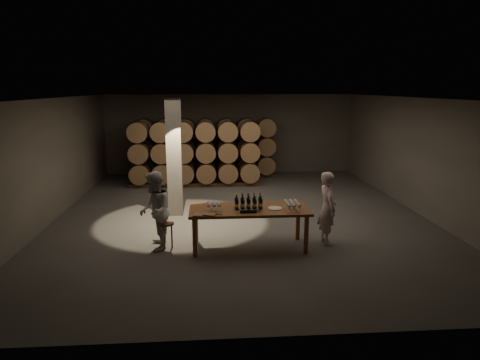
{
  "coord_description": "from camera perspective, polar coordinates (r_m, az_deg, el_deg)",
  "views": [
    {
      "loc": [
        -0.86,
        -11.43,
        3.49
      ],
      "look_at": [
        -0.05,
        -0.51,
        1.1
      ],
      "focal_mm": 32.0,
      "sensor_mm": 36.0,
      "label": 1
    }
  ],
  "objects": [
    {
      "name": "bottle_cluster",
      "position": [
        9.28,
        1.14,
        -3.14
      ],
      "size": [
        0.6,
        0.23,
        0.33
      ],
      "color": "black",
      "rests_on": "tasting_table"
    },
    {
      "name": "lying_bottles",
      "position": [
        8.99,
        1.17,
        -4.18
      ],
      "size": [
        0.44,
        0.07,
        0.07
      ],
      "color": "black",
      "rests_on": "tasting_table"
    },
    {
      "name": "barrel_stack_back",
      "position": [
        16.78,
        -4.55,
        4.42
      ],
      "size": [
        5.48,
        0.95,
        2.31
      ],
      "color": "#55341D",
      "rests_on": "ground"
    },
    {
      "name": "glass_cluster_right",
      "position": [
        9.33,
        6.98,
        -3.13
      ],
      "size": [
        0.3,
        0.52,
        0.16
      ],
      "color": "silver",
      "rests_on": "tasting_table"
    },
    {
      "name": "barrel_stack_front",
      "position": [
        15.41,
        -6.02,
        3.68
      ],
      "size": [
        4.7,
        0.95,
        2.31
      ],
      "color": "#55341D",
      "rests_on": "ground"
    },
    {
      "name": "notebook_near",
      "position": [
        8.86,
        -4.07,
        -4.61
      ],
      "size": [
        0.31,
        0.28,
        0.03
      ],
      "primitive_type": "cube",
      "rotation": [
        0.0,
        0.0,
        -0.32
      ],
      "color": "brown",
      "rests_on": "tasting_table"
    },
    {
      "name": "plate",
      "position": [
        9.34,
        4.68,
        -3.77
      ],
      "size": [
        0.31,
        0.31,
        0.02
      ],
      "primitive_type": "cylinder",
      "color": "white",
      "rests_on": "tasting_table"
    },
    {
      "name": "person_woman",
      "position": [
        9.44,
        -11.31,
        -4.07
      ],
      "size": [
        0.73,
        0.9,
        1.73
      ],
      "primitive_type": "imported",
      "rotation": [
        0.0,
        0.0,
        -1.48
      ],
      "color": "silver",
      "rests_on": "ground"
    },
    {
      "name": "glass_cluster_left",
      "position": [
        9.2,
        -3.49,
        -3.26
      ],
      "size": [
        0.3,
        0.3,
        0.17
      ],
      "color": "silver",
      "rests_on": "tasting_table"
    },
    {
      "name": "pen",
      "position": [
        8.87,
        -2.7,
        -4.64
      ],
      "size": [
        0.13,
        0.04,
        0.01
      ],
      "primitive_type": "cylinder",
      "rotation": [
        0.0,
        1.57,
        -0.21
      ],
      "color": "black",
      "rests_on": "tasting_table"
    },
    {
      "name": "room",
      "position": [
        11.82,
        -8.74,
        2.97
      ],
      "size": [
        12.0,
        12.0,
        12.0
      ],
      "color": "#54524F",
      "rests_on": "ground"
    },
    {
      "name": "person_man",
      "position": [
        9.79,
        11.57,
        -3.69
      ],
      "size": [
        0.45,
        0.64,
        1.66
      ],
      "primitive_type": "imported",
      "rotation": [
        0.0,
        0.0,
        1.67
      ],
      "color": "silver",
      "rests_on": "ground"
    },
    {
      "name": "tasting_table",
      "position": [
        9.36,
        1.24,
        -4.4
      ],
      "size": [
        2.6,
        1.1,
        0.9
      ],
      "color": "brown",
      "rests_on": "ground"
    },
    {
      "name": "notebook_corner",
      "position": [
        8.88,
        -5.51,
        -4.62
      ],
      "size": [
        0.25,
        0.3,
        0.02
      ],
      "primitive_type": "cube",
      "rotation": [
        0.0,
        0.0,
        -0.2
      ],
      "color": "brown",
      "rests_on": "tasting_table"
    },
    {
      "name": "stool",
      "position": [
        9.55,
        -9.82,
        -6.25
      ],
      "size": [
        0.35,
        0.35,
        0.58
      ],
      "rotation": [
        0.0,
        0.0,
        -0.36
      ],
      "color": "#55341D",
      "rests_on": "ground"
    }
  ]
}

